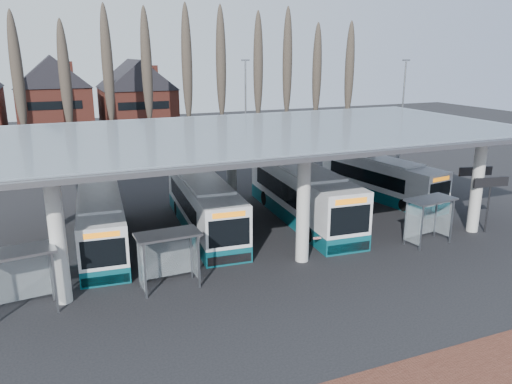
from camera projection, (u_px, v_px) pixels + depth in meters
name	position (u px, v px, depth m)	size (l,w,h in m)	color
ground	(325.00, 279.00, 24.65)	(140.00, 140.00, 0.00)	black
station_canopy	(262.00, 140.00, 30.23)	(32.00, 16.00, 6.34)	silver
poplar_row	(167.00, 73.00, 51.62)	(45.10, 1.10, 14.50)	#473D33
townhouse_row	(9.00, 97.00, 56.35)	(36.80, 10.30, 12.25)	brown
lamp_post_b	(246.00, 111.00, 48.54)	(0.80, 0.16, 10.17)	slate
lamp_post_c	(402.00, 111.00, 48.38)	(0.80, 0.16, 10.17)	slate
bus_0	(101.00, 222.00, 28.60)	(3.25, 11.21, 3.07)	white
bus_1	(204.00, 205.00, 31.26)	(3.37, 12.00, 3.29)	white
bus_2	(302.00, 194.00, 33.20)	(3.63, 13.10, 3.60)	white
bus_3	(379.00, 179.00, 38.30)	(4.08, 11.30, 3.07)	white
shelter_0	(17.00, 267.00, 20.96)	(3.27, 1.90, 2.89)	gray
shelter_1	(168.00, 247.00, 23.36)	(3.01, 1.59, 2.75)	gray
shelter_2	(428.00, 210.00, 28.84)	(3.13, 1.86, 2.74)	gray
info_sign_0	(491.00, 186.00, 30.30)	(2.35, 0.51, 3.52)	black
info_sign_1	(475.00, 175.00, 33.16)	(2.32, 0.64, 3.49)	black
barrier	(329.00, 238.00, 27.93)	(2.04, 0.70, 1.03)	black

